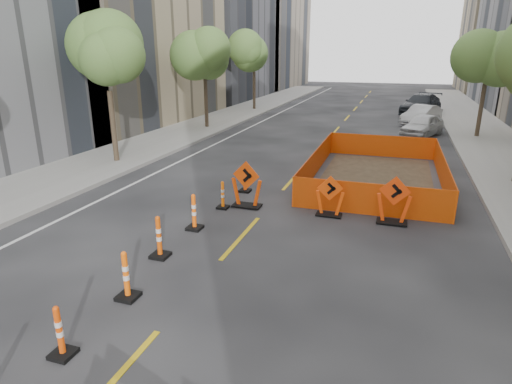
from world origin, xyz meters
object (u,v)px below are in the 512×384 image
(parked_car_near, at_px, (422,125))
(parked_car_far, at_px, (421,104))
(chevron_sign_left, at_px, (247,184))
(channelizer_2, at_px, (59,331))
(parked_car_mid, at_px, (421,115))
(channelizer_4, at_px, (159,237))
(chevron_sign_center, at_px, (330,196))
(chevron_sign_right, at_px, (394,200))
(channelizer_6, at_px, (223,195))
(channelizer_5, at_px, (194,212))
(channelizer_7, at_px, (245,178))
(channelizer_3, at_px, (126,275))

(parked_car_near, height_order, parked_car_far, parked_car_far)
(chevron_sign_left, bearing_deg, channelizer_2, -87.07)
(chevron_sign_left, relative_size, parked_car_far, 0.28)
(channelizer_2, relative_size, parked_car_near, 0.25)
(channelizer_2, relative_size, parked_car_mid, 0.24)
(channelizer_4, distance_m, chevron_sign_center, 5.54)
(chevron_sign_left, distance_m, parked_car_mid, 20.83)
(channelizer_2, height_order, chevron_sign_right, chevron_sign_right)
(channelizer_6, distance_m, parked_car_far, 26.96)
(chevron_sign_right, bearing_deg, parked_car_far, 90.44)
(channelizer_4, bearing_deg, parked_car_mid, 74.04)
(chevron_sign_center, xyz_separation_m, parked_car_mid, (3.31, 19.88, 0.02))
(channelizer_4, height_order, chevron_sign_center, chevron_sign_center)
(chevron_sign_center, xyz_separation_m, parked_car_near, (3.22, 15.24, 0.01))
(channelizer_2, height_order, parked_car_mid, parked_car_mid)
(chevron_sign_center, relative_size, chevron_sign_right, 0.89)
(chevron_sign_left, bearing_deg, channelizer_5, -103.11)
(channelizer_6, relative_size, parked_car_far, 0.17)
(channelizer_5, relative_size, channelizer_7, 1.05)
(parked_car_near, distance_m, parked_car_mid, 4.64)
(chevron_sign_right, height_order, parked_car_near, chevron_sign_right)
(channelizer_6, distance_m, chevron_sign_right, 5.39)
(parked_car_near, relative_size, parked_car_mid, 0.96)
(parked_car_mid, bearing_deg, chevron_sign_right, -69.29)
(parked_car_mid, bearing_deg, channelizer_6, -83.69)
(parked_car_mid, bearing_deg, channelizer_7, -85.18)
(channelizer_2, distance_m, parked_car_mid, 28.65)
(channelizer_5, xyz_separation_m, parked_car_mid, (6.86, 22.21, 0.14))
(chevron_sign_left, distance_m, parked_car_near, 16.41)
(channelizer_4, relative_size, chevron_sign_left, 0.70)
(channelizer_7, distance_m, parked_car_near, 15.27)
(channelizer_5, distance_m, chevron_sign_right, 5.93)
(channelizer_7, relative_size, chevron_sign_right, 0.69)
(channelizer_2, distance_m, chevron_sign_left, 7.98)
(channelizer_7, relative_size, chevron_sign_left, 0.65)
(channelizer_2, bearing_deg, chevron_sign_right, 57.11)
(chevron_sign_center, bearing_deg, parked_car_near, 64.17)
(parked_car_mid, bearing_deg, channelizer_3, -79.43)
(channelizer_6, height_order, parked_car_mid, parked_car_mid)
(channelizer_6, xyz_separation_m, parked_car_near, (6.67, 15.67, 0.21))
(channelizer_3, distance_m, channelizer_5, 3.80)
(channelizer_5, xyz_separation_m, chevron_sign_center, (3.56, 2.33, 0.12))
(channelizer_3, bearing_deg, chevron_sign_left, 85.32)
(channelizer_5, bearing_deg, parked_car_mid, 72.82)
(parked_car_far, bearing_deg, channelizer_2, -84.34)
(channelizer_2, relative_size, chevron_sign_right, 0.65)
(chevron_sign_right, bearing_deg, channelizer_7, 168.00)
(channelizer_2, xyz_separation_m, parked_car_far, (6.69, 33.64, 0.33))
(chevron_sign_left, relative_size, chevron_sign_center, 1.20)
(channelizer_6, distance_m, channelizer_7, 1.90)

